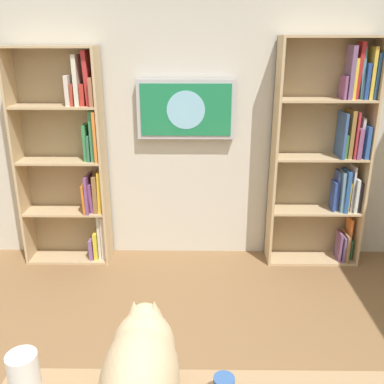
# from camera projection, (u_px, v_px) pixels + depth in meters

# --- Properties ---
(wall_back) EXTENTS (4.52, 0.06, 2.70)m
(wall_back) POSITION_uv_depth(u_px,v_px,m) (190.00, 116.00, 3.86)
(wall_back) COLOR beige
(wall_back) RESTS_ON ground
(bookshelf_left) EXTENTS (0.84, 0.28, 2.04)m
(bookshelf_left) POSITION_uv_depth(u_px,v_px,m) (331.00, 153.00, 3.79)
(bookshelf_left) COLOR tan
(bookshelf_left) RESTS_ON ground
(bookshelf_right) EXTENTS (0.78, 0.28, 1.96)m
(bookshelf_right) POSITION_uv_depth(u_px,v_px,m) (73.00, 160.00, 3.84)
(bookshelf_right) COLOR tan
(bookshelf_right) RESTS_ON ground
(wall_mounted_tv) EXTENTS (0.87, 0.07, 0.52)m
(wall_mounted_tv) POSITION_uv_depth(u_px,v_px,m) (186.00, 109.00, 3.75)
(wall_mounted_tv) COLOR #B7B7BC
(cat) EXTENTS (0.28, 0.63, 0.38)m
(cat) POSITION_uv_depth(u_px,v_px,m) (141.00, 371.00, 1.46)
(cat) COLOR #D1B284
(cat) RESTS_ON desk
(paper_towel_roll) EXTENTS (0.11, 0.11, 0.23)m
(paper_towel_roll) POSITION_uv_depth(u_px,v_px,m) (25.00, 381.00, 1.52)
(paper_towel_roll) COLOR white
(paper_towel_roll) RESTS_ON desk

